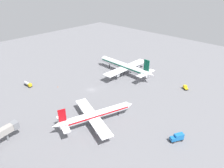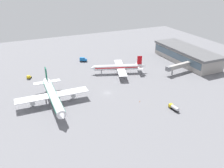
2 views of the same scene
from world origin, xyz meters
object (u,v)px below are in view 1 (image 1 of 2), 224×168
at_px(fuel_truck, 28,84).
at_px(airplane_taxiing, 95,115).
at_px(safety_cone_near_gate, 58,87).
at_px(airplane_at_gate, 125,66).
at_px(catering_truck, 177,137).
at_px(baggage_tug, 185,87).

bearing_deg(fuel_truck, airplane_taxiing, -0.12).
relative_size(airplane_taxiing, safety_cone_near_gate, 64.00).
relative_size(airplane_at_gate, safety_cone_near_gate, 80.32).
bearing_deg(catering_truck, fuel_truck, -48.38).
relative_size(airplane_at_gate, baggage_tug, 12.85).
relative_size(airplane_at_gate, fuel_truck, 7.50).
distance_m(airplane_taxiing, safety_cone_near_gate, 42.81).
xyz_separation_m(airplane_at_gate, fuel_truck, (-31.04, -55.02, -3.95)).
bearing_deg(catering_truck, safety_cone_near_gate, -54.76).
bearing_deg(safety_cone_near_gate, airplane_at_gate, 69.02).
bearing_deg(airplane_taxiing, baggage_tug, 3.96).
bearing_deg(fuel_truck, airplane_at_gate, 56.11).
bearing_deg(airplane_at_gate, safety_cone_near_gate, 70.09).
relative_size(catering_truck, baggage_tug, 1.55).
distance_m(airplane_taxiing, fuel_truck, 56.63).
bearing_deg(airplane_taxiing, fuel_truck, 113.25).
xyz_separation_m(catering_truck, safety_cone_near_gate, (-74.85, -7.75, -1.40)).
xyz_separation_m(baggage_tug, safety_cone_near_gate, (-57.57, -51.02, -0.86)).
height_order(airplane_at_gate, airplane_taxiing, airplane_at_gate).
height_order(airplane_at_gate, fuel_truck, airplane_at_gate).
distance_m(catering_truck, safety_cone_near_gate, 75.26).
distance_m(fuel_truck, catering_truck, 91.38).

